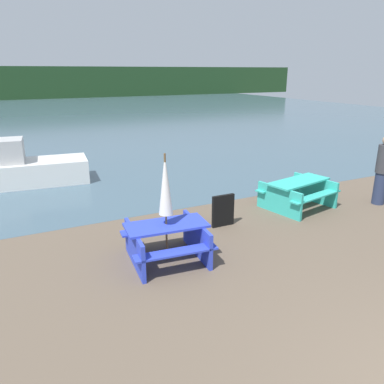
{
  "coord_description": "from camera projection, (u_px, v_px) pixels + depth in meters",
  "views": [
    {
      "loc": [
        -4.0,
        -1.06,
        3.43
      ],
      "look_at": [
        -0.48,
        6.08,
        0.85
      ],
      "focal_mm": 35.0,
      "sensor_mm": 36.0,
      "label": 1
    }
  ],
  "objects": [
    {
      "name": "boat",
      "position": [
        15.0,
        168.0,
        11.64
      ],
      "size": [
        4.12,
        1.78,
        1.46
      ],
      "rotation": [
        0.0,
        0.0,
        -0.09
      ],
      "color": "silver",
      "rests_on": "water"
    },
    {
      "name": "person",
      "position": [
        383.0,
        170.0,
        9.87
      ],
      "size": [
        0.37,
        0.37,
        1.85
      ],
      "color": "#283351",
      "rests_on": "ground_plane"
    },
    {
      "name": "umbrella_white",
      "position": [
        165.0,
        185.0,
        6.68
      ],
      "size": [
        0.26,
        0.26,
        2.06
      ],
      "color": "brown",
      "rests_on": "ground_plane"
    },
    {
      "name": "picnic_table_blue",
      "position": [
        167.0,
        239.0,
        7.0
      ],
      "size": [
        1.63,
        1.51,
        0.73
      ],
      "rotation": [
        0.0,
        0.0,
        -0.09
      ],
      "color": "blue",
      "rests_on": "ground_plane"
    },
    {
      "name": "signboard",
      "position": [
        223.0,
        211.0,
        8.58
      ],
      "size": [
        0.55,
        0.08,
        0.75
      ],
      "color": "black",
      "rests_on": "ground_plane"
    },
    {
      "name": "picnic_table_teal",
      "position": [
        298.0,
        191.0,
        9.74
      ],
      "size": [
        1.99,
        1.69,
        0.73
      ],
      "rotation": [
        0.0,
        0.0,
        0.19
      ],
      "color": "#33B7A8",
      "rests_on": "ground_plane"
    },
    {
      "name": "far_treeline",
      "position": [
        35.0,
        83.0,
        47.62
      ],
      "size": [
        80.0,
        1.6,
        4.0
      ],
      "color": "#1E3D1E",
      "rests_on": "water"
    },
    {
      "name": "water",
      "position": [
        58.0,
        114.0,
        31.17
      ],
      "size": [
        60.0,
        50.0,
        0.0
      ],
      "color": "#425B6B",
      "rests_on": "ground_plane"
    }
  ]
}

